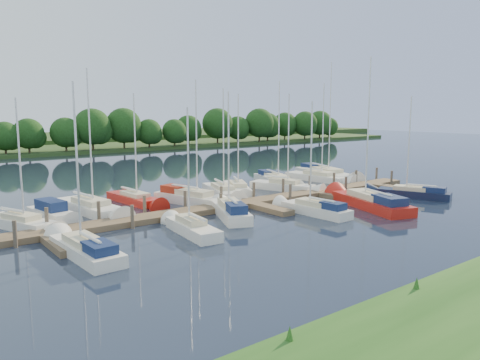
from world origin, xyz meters
TOP-DOWN VIEW (x-y plane):
  - ground at (0.00, 0.00)m, footprint 260.00×260.00m
  - dock at (0.00, 7.31)m, footprint 40.00×6.00m
  - mooring_pilings at (0.00, 8.43)m, footprint 38.24×2.84m
  - far_shore at (0.00, 75.00)m, footprint 180.00×30.00m
  - distant_hill at (0.00, 100.00)m, footprint 220.00×40.00m
  - treeline at (2.33, 62.20)m, footprint 145.94×9.68m
  - sailboat_n_0 at (-16.65, 11.16)m, footprint 3.80×6.86m
  - motorboat at (-14.18, 12.92)m, footprint 2.37×5.69m
  - sailboat_n_2 at (-11.26, 13.01)m, footprint 3.11×8.95m
  - sailboat_n_3 at (-6.94, 14.47)m, footprint 2.28×7.54m
  - sailboat_n_4 at (-3.26, 11.22)m, footprint 3.77×8.30m
  - sailboat_n_5 at (1.07, 13.01)m, footprint 3.82×7.96m
  - sailboat_n_6 at (2.98, 13.24)m, footprint 4.71×7.27m
  - sailboat_n_7 at (7.48, 11.46)m, footprint 3.78×7.55m
  - sailboat_n_8 at (9.40, 14.88)m, footprint 4.27×8.80m
  - sailboat_n_9 at (14.72, 13.63)m, footprint 2.93×8.82m
  - sailboat_n_10 at (17.29, 15.02)m, footprint 4.79×10.88m
  - sailboat_s_0 at (-15.37, 2.87)m, footprint 2.08×7.59m
  - sailboat_s_1 at (-8.38, 3.24)m, footprint 2.12×6.44m
  - sailboat_s_2 at (-3.66, 5.44)m, footprint 4.06×7.19m
  - sailboat_s_3 at (1.95, 2.36)m, footprint 1.89×6.83m
  - sailboat_s_4 at (7.38, 1.47)m, footprint 4.81×9.78m
  - sailboat_s_5 at (14.00, 1.87)m, footprint 3.93×7.27m

SIDE VIEW (x-z plane):
  - ground at x=0.00m, z-range 0.00..0.00m
  - dock at x=0.00m, z-range 0.00..0.40m
  - sailboat_n_3 at x=-6.94m, z-range -4.49..5.02m
  - sailboat_n_5 at x=1.07m, z-range -4.77..5.31m
  - sailboat_n_9 at x=14.72m, z-range -5.26..5.81m
  - sailboat_n_6 at x=2.98m, z-range -4.57..5.11m
  - sailboat_n_0 at x=-16.65m, z-range -4.21..4.76m
  - sailboat_n_2 at x=-11.26m, z-range -5.36..5.91m
  - sailboat_n_7 at x=7.48m, z-range -4.60..5.16m
  - sailboat_s_1 at x=-8.38m, z-range -3.92..4.48m
  - far_shore at x=0.00m, z-range 0.00..0.60m
  - sailboat_s_5 at x=14.00m, z-range -4.38..5.01m
  - sailboat_n_8 at x=9.40m, z-range -5.24..5.87m
  - sailboat_s_0 at x=-15.37m, z-range -4.53..5.16m
  - sailboat_s_3 at x=1.95m, z-range -4.10..4.76m
  - sailboat_n_10 at x=17.29m, z-range -6.46..7.12m
  - sailboat_s_4 at x=7.38m, z-range -5.88..6.57m
  - sailboat_n_4 at x=-3.26m, z-range -5.00..5.69m
  - sailboat_s_2 at x=-3.66m, z-range -4.46..5.15m
  - motorboat at x=-14.18m, z-range -0.49..1.20m
  - mooring_pilings at x=0.00m, z-range -0.40..1.60m
  - distant_hill at x=0.00m, z-range 0.00..1.40m
  - treeline at x=2.33m, z-range -0.02..8.03m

